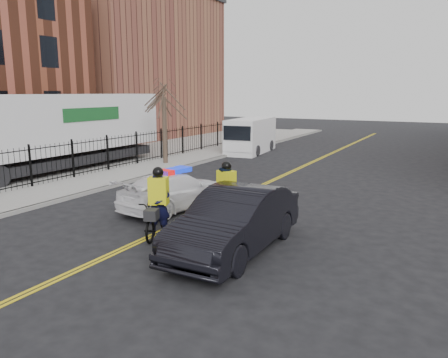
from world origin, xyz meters
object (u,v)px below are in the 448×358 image
at_px(dark_sedan, 235,221).
at_px(cargo_van, 250,136).
at_px(cyclist_far, 226,200).
at_px(police_cruiser, 175,190).
at_px(cyclist_near, 159,212).
at_px(semi_trailer, 61,128).

height_order(dark_sedan, cargo_van, cargo_van).
relative_size(cargo_van, cyclist_far, 2.75).
bearing_deg(police_cruiser, cargo_van, -65.58).
height_order(police_cruiser, cyclist_near, cyclist_near).
relative_size(dark_sedan, cyclist_far, 2.42).
xyz_separation_m(police_cruiser, semi_trailer, (-10.48, 3.86, 1.73)).
xyz_separation_m(semi_trailer, cyclist_near, (11.95, -6.83, -1.68)).
relative_size(semi_trailer, cyclist_far, 6.17).
bearing_deg(dark_sedan, semi_trailer, 154.34).
xyz_separation_m(dark_sedan, cargo_van, (-8.38, 18.78, 0.33)).
bearing_deg(cyclist_near, dark_sedan, -21.24).
bearing_deg(police_cruiser, semi_trailer, -10.85).
bearing_deg(semi_trailer, cyclist_near, -29.46).
bearing_deg(dark_sedan, cyclist_near, 178.83).
distance_m(dark_sedan, semi_trailer, 16.22).
height_order(dark_sedan, cyclist_far, cyclist_far).
bearing_deg(semi_trailer, dark_sedan, -24.85).
distance_m(semi_trailer, cyclist_near, 13.86).
xyz_separation_m(police_cruiser, cargo_van, (-4.24, 15.78, 0.51)).
xyz_separation_m(semi_trailer, cyclist_far, (13.19, -4.76, -1.59)).
height_order(semi_trailer, cyclist_near, semi_trailer).
bearing_deg(cargo_van, police_cruiser, -81.57).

